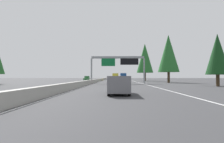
{
  "coord_description": "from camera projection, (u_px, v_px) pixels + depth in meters",
  "views": [
    {
      "loc": [
        -3.26,
        -5.34,
        1.65
      ],
      "look_at": [
        49.59,
        -4.42,
        2.95
      ],
      "focal_mm": 32.72,
      "sensor_mm": 36.0,
      "label": 1
    }
  ],
  "objects": [
    {
      "name": "oncoming_near",
      "position": [
        87.0,
        78.0,
        83.8
      ],
      "size": [
        5.6,
        2.0,
        1.86
      ],
      "rotation": [
        0.0,
        0.0,
        3.14
      ],
      "color": "#2D6B38",
      "rests_on": "ground"
    },
    {
      "name": "conifer_right_near",
      "position": [
        217.0,
        54.0,
        34.87
      ],
      "size": [
        3.96,
        3.96,
        9.01
      ],
      "color": "#4C3823",
      "rests_on": "ground"
    },
    {
      "name": "box_truck_far_center",
      "position": [
        115.0,
        77.0,
        86.32
      ],
      "size": [
        8.5,
        2.4,
        2.95
      ],
      "color": "gold",
      "rests_on": "ground"
    },
    {
      "name": "sign_gantry_overhead",
      "position": [
        118.0,
        62.0,
        47.64
      ],
      "size": [
        0.5,
        12.68,
        6.38
      ],
      "color": "gray",
      "rests_on": "ground"
    },
    {
      "name": "conifer_right_mid",
      "position": [
        168.0,
        53.0,
        55.46
      ],
      "size": [
        5.75,
        5.75,
        13.07
      ],
      "color": "#4C3823",
      "rests_on": "ground"
    },
    {
      "name": "sedan_far_left",
      "position": [
        115.0,
        80.0,
        61.21
      ],
      "size": [
        4.4,
        1.8,
        1.47
      ],
      "color": "white",
      "rests_on": "ground"
    },
    {
      "name": "sedan_distant_b",
      "position": [
        116.0,
        81.0,
        46.54
      ],
      "size": [
        4.4,
        1.8,
        1.47
      ],
      "color": "maroon",
      "rests_on": "ground"
    },
    {
      "name": "median_barrier",
      "position": [
        102.0,
        79.0,
        83.29
      ],
      "size": [
        180.0,
        0.56,
        0.9
      ],
      "primitive_type": "cube",
      "color": "#9E9B93",
      "rests_on": "ground"
    },
    {
      "name": "ground_plane",
      "position": [
        98.0,
        82.0,
        63.28
      ],
      "size": [
        320.0,
        320.0,
        0.0
      ],
      "primitive_type": "plane",
      "color": "#38383A"
    },
    {
      "name": "conifer_right_far",
      "position": [
        145.0,
        58.0,
        76.51
      ],
      "size": [
        6.18,
        6.18,
        14.04
      ],
      "color": "#4C3823",
      "rests_on": "ground"
    },
    {
      "name": "shoulder_stripe_median",
      "position": [
        101.0,
        81.0,
        73.27
      ],
      "size": [
        160.0,
        0.16,
        0.01
      ],
      "primitive_type": "cube",
      "color": "silver",
      "rests_on": "ground"
    },
    {
      "name": "shoulder_stripe_right",
      "position": [
        133.0,
        81.0,
        73.08
      ],
      "size": [
        160.0,
        0.16,
        0.01
      ],
      "primitive_type": "cube",
      "color": "silver",
      "rests_on": "ground"
    },
    {
      "name": "minivan_near_right",
      "position": [
        119.0,
        84.0,
        18.82
      ],
      "size": [
        5.0,
        1.95,
        1.69
      ],
      "color": "slate",
      "rests_on": "ground"
    },
    {
      "name": "sedan_mid_right",
      "position": [
        116.0,
        79.0,
        70.3
      ],
      "size": [
        4.4,
        1.8,
        1.47
      ],
      "color": "black",
      "rests_on": "ground"
    },
    {
      "name": "bus_near_center",
      "position": [
        123.0,
        76.0,
        92.9
      ],
      "size": [
        11.5,
        2.55,
        3.1
      ],
      "color": "#1E4793",
      "rests_on": "ground"
    },
    {
      "name": "pickup_mid_left",
      "position": [
        121.0,
        78.0,
        122.8
      ],
      "size": [
        5.6,
        2.0,
        1.86
      ],
      "color": "silver",
      "rests_on": "ground"
    }
  ]
}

